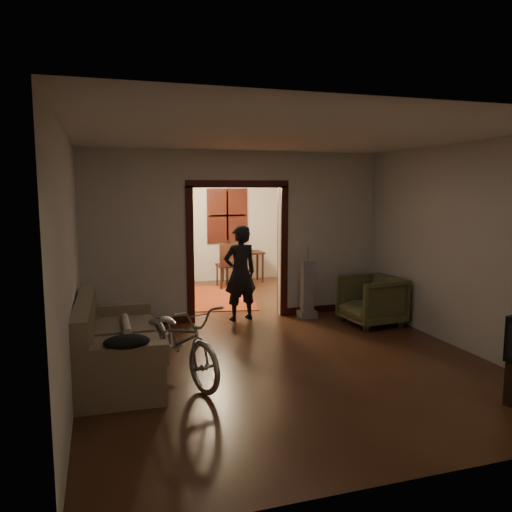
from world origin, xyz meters
name	(u,v)px	position (x,y,z in m)	size (l,w,h in m)	color
floor	(250,329)	(0.00, 0.00, 0.00)	(5.00, 8.50, 0.01)	#321A10
ceiling	(250,147)	(0.00, 0.00, 2.80)	(5.00, 8.50, 0.01)	white
wall_back	(198,222)	(0.00, 4.25, 1.40)	(5.00, 0.02, 2.80)	beige
wall_left	(77,246)	(-2.50, 0.00, 1.40)	(0.02, 8.50, 2.80)	beige
wall_right	(393,236)	(2.50, 0.00, 1.40)	(0.02, 8.50, 2.80)	beige
partition_wall	(237,236)	(0.00, 0.75, 1.40)	(5.00, 0.14, 2.80)	beige
door_casing	(237,254)	(0.00, 0.75, 1.10)	(1.74, 0.20, 2.32)	black
far_window	(227,216)	(0.70, 4.21, 1.55)	(0.98, 0.06, 1.28)	black
chandelier	(214,180)	(0.00, 2.50, 2.35)	(0.24, 0.24, 0.24)	#FFE0A5
light_switch	(297,243)	(1.05, 0.68, 1.25)	(0.08, 0.01, 0.12)	silver
sofa	(119,337)	(-2.02, -1.38, 0.47)	(0.91, 2.03, 0.93)	brown
rolled_paper	(126,324)	(-1.92, -1.08, 0.53)	(0.10, 0.10, 0.77)	beige
jacket	(127,342)	(-1.97, -2.29, 0.68)	(0.45, 0.34, 0.13)	black
bicycle	(179,340)	(-1.36, -1.67, 0.45)	(0.60, 1.73, 0.91)	silver
armchair	(371,300)	(1.96, -0.30, 0.40)	(0.85, 0.87, 0.79)	#4E4F2C
vacuum	(307,289)	(1.13, 0.40, 0.49)	(0.30, 0.24, 0.98)	gray
person	(240,273)	(0.01, 0.61, 0.79)	(0.58, 0.38, 1.59)	black
oriental_rug	(209,297)	(-0.15, 2.42, 0.01)	(1.79, 2.35, 0.02)	maroon
locker	(139,250)	(-1.39, 3.85, 0.86)	(0.86, 0.48, 1.71)	#25301D
globe	(137,200)	(-1.39, 3.85, 1.94)	(0.28, 0.28, 0.28)	#1E5972
desk	(243,267)	(0.97, 3.84, 0.35)	(0.95, 0.53, 0.70)	black
desk_chair	(227,265)	(0.47, 3.33, 0.50)	(0.44, 0.44, 1.00)	black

